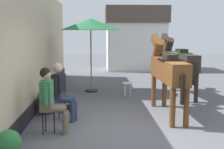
% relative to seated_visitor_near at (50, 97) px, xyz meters
% --- Properties ---
extents(ground_plane, '(40.00, 40.00, 0.00)m').
position_rel_seated_visitor_near_xyz_m(ground_plane, '(1.75, 3.11, -0.78)').
color(ground_plane, '#56565B').
extents(pub_facade_wall, '(0.34, 14.00, 3.40)m').
position_rel_seated_visitor_near_xyz_m(pub_facade_wall, '(-0.80, 1.61, 0.76)').
color(pub_facade_wall, '#CCB793').
rests_on(pub_facade_wall, ground_plane).
extents(distant_cottage, '(3.40, 2.60, 3.50)m').
position_rel_seated_visitor_near_xyz_m(distant_cottage, '(3.15, 10.94, 1.02)').
color(distant_cottage, silver).
rests_on(distant_cottage, ground_plane).
extents(seated_visitor_near, '(0.61, 0.49, 1.39)m').
position_rel_seated_visitor_near_xyz_m(seated_visitor_near, '(0.00, 0.00, 0.00)').
color(seated_visitor_near, black).
rests_on(seated_visitor_near, ground_plane).
extents(seated_visitor_far, '(0.61, 0.49, 1.39)m').
position_rel_seated_visitor_near_xyz_m(seated_visitor_far, '(0.12, 0.93, 0.00)').
color(seated_visitor_far, '#194C99').
rests_on(seated_visitor_far, ground_plane).
extents(saddled_horse_near, '(0.52, 3.00, 2.06)m').
position_rel_seated_visitor_near_xyz_m(saddled_horse_near, '(2.76, 1.35, 0.38)').
color(saddled_horse_near, brown).
rests_on(saddled_horse_near, ground_plane).
extents(saddled_horse_far, '(0.65, 2.99, 2.06)m').
position_rel_seated_visitor_near_xyz_m(saddled_horse_far, '(3.69, 3.71, 0.38)').
color(saddled_horse_far, '#2D231E').
rests_on(saddled_horse_far, ground_plane).
extents(flower_planter_nearest, '(0.43, 0.43, 0.64)m').
position_rel_seated_visitor_near_xyz_m(flower_planter_nearest, '(-0.38, -1.71, -0.44)').
color(flower_planter_nearest, brown).
rests_on(flower_planter_nearest, ground_plane).
extents(flower_planter_inner_far, '(0.43, 0.43, 0.64)m').
position_rel_seated_visitor_near_xyz_m(flower_planter_inner_far, '(-0.38, 1.54, -0.44)').
color(flower_planter_inner_far, brown).
rests_on(flower_planter_inner_far, ground_plane).
extents(flower_planter_farthest, '(0.43, 0.43, 0.64)m').
position_rel_seated_visitor_near_xyz_m(flower_planter_farthest, '(-0.39, 3.16, -0.44)').
color(flower_planter_farthest, beige).
rests_on(flower_planter_farthest, ground_plane).
extents(cafe_parasol, '(2.10, 2.10, 2.58)m').
position_rel_seated_visitor_near_xyz_m(cafe_parasol, '(0.77, 4.47, 1.59)').
color(cafe_parasol, black).
rests_on(cafe_parasol, ground_plane).
extents(spare_stool_white, '(0.32, 0.32, 0.46)m').
position_rel_seated_visitor_near_xyz_m(spare_stool_white, '(1.95, 3.57, -0.38)').
color(spare_stool_white, white).
rests_on(spare_stool_white, ground_plane).
extents(satchel_bag, '(0.29, 0.15, 0.20)m').
position_rel_seated_visitor_near_xyz_m(satchel_bag, '(0.12, 1.66, -0.68)').
color(satchel_bag, black).
rests_on(satchel_bag, ground_plane).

